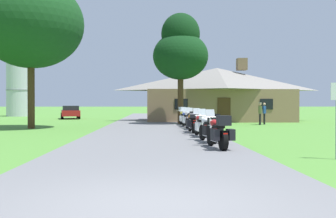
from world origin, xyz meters
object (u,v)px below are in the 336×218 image
(motorcycle_yellow_farthest_in_row, at_px, (184,117))
(metal_silo_distant, at_px, (20,87))
(motorcycle_blue_sixth_in_row, at_px, (187,119))
(parked_red_suv_far_left, at_px, (70,112))
(motorcycle_white_second_in_row, at_px, (209,128))
(motorcycle_orange_fourth_in_row, at_px, (192,122))
(bystander_olive_shirt_near_lodge, at_px, (260,112))
(motorcycle_black_fifth_in_row, at_px, (191,120))
(tree_left_near, at_px, (31,11))
(motorcycle_red_third_in_row, at_px, (201,125))
(tree_by_lodge_front, at_px, (181,50))
(bystander_blue_shirt_beside_signpost, at_px, (264,112))
(motorcycle_red_nearest_to_camera, at_px, (219,132))

(motorcycle_yellow_farthest_in_row, distance_m, metal_silo_distant, 30.70)
(motorcycle_blue_sixth_in_row, xyz_separation_m, metal_silo_distant, (-19.45, 25.94, 3.22))
(motorcycle_yellow_farthest_in_row, distance_m, parked_red_suv_far_left, 17.88)
(motorcycle_white_second_in_row, relative_size, metal_silo_distant, 0.27)
(motorcycle_orange_fourth_in_row, distance_m, bystander_olive_shirt_near_lodge, 10.45)
(motorcycle_black_fifth_in_row, distance_m, tree_left_near, 12.30)
(motorcycle_white_second_in_row, xyz_separation_m, motorcycle_black_fifth_in_row, (0.05, 7.76, 0.01))
(motorcycle_red_third_in_row, height_order, tree_by_lodge_front, tree_by_lodge_front)
(motorcycle_orange_fourth_in_row, bearing_deg, tree_by_lodge_front, 87.28)
(motorcycle_yellow_farthest_in_row, height_order, parked_red_suv_far_left, parked_red_suv_far_left)
(motorcycle_red_third_in_row, xyz_separation_m, bystander_olive_shirt_near_lodge, (5.83, 11.12, 0.34))
(motorcycle_white_second_in_row, distance_m, motorcycle_yellow_farthest_in_row, 12.62)
(motorcycle_orange_fourth_in_row, bearing_deg, bystander_blue_shirt_beside_signpost, 52.52)
(motorcycle_blue_sixth_in_row, height_order, tree_left_near, tree_left_near)
(motorcycle_white_second_in_row, bearing_deg, bystander_blue_shirt_beside_signpost, 56.90)
(motorcycle_blue_sixth_in_row, xyz_separation_m, motorcycle_yellow_farthest_in_row, (-0.01, 2.40, 0.00))
(bystander_blue_shirt_beside_signpost, bearing_deg, parked_red_suv_far_left, -105.38)
(motorcycle_red_third_in_row, height_order, tree_left_near, tree_left_near)
(bystander_blue_shirt_beside_signpost, distance_m, tree_left_near, 18.10)
(motorcycle_red_nearest_to_camera, xyz_separation_m, parked_red_suv_far_left, (-10.99, 28.89, 0.17))
(tree_by_lodge_front, bearing_deg, bystander_blue_shirt_beside_signpost, -1.53)
(motorcycle_red_third_in_row, bearing_deg, motorcycle_black_fifth_in_row, 83.15)
(tree_by_lodge_front, bearing_deg, tree_left_near, -154.95)
(motorcycle_red_nearest_to_camera, height_order, motorcycle_orange_fourth_in_row, same)
(motorcycle_orange_fourth_in_row, height_order, bystander_blue_shirt_beside_signpost, bystander_blue_shirt_beside_signpost)
(bystander_olive_shirt_near_lodge, bearing_deg, motorcycle_white_second_in_row, -2.37)
(motorcycle_yellow_farthest_in_row, height_order, bystander_blue_shirt_beside_signpost, bystander_blue_shirt_beside_signpost)
(parked_red_suv_far_left, bearing_deg, motorcycle_red_nearest_to_camera, -83.36)
(bystander_olive_shirt_near_lodge, bearing_deg, bystander_blue_shirt_beside_signpost, 162.76)
(motorcycle_white_second_in_row, distance_m, motorcycle_black_fifth_in_row, 7.76)
(motorcycle_yellow_farthest_in_row, bearing_deg, bystander_olive_shirt_near_lodge, 3.31)
(motorcycle_yellow_farthest_in_row, xyz_separation_m, tree_left_near, (-9.93, -2.66, 6.85))
(motorcycle_black_fifth_in_row, bearing_deg, motorcycle_red_third_in_row, -99.23)
(motorcycle_yellow_farthest_in_row, relative_size, parked_red_suv_far_left, 0.42)
(motorcycle_red_third_in_row, bearing_deg, bystander_blue_shirt_beside_signpost, 55.24)
(motorcycle_black_fifth_in_row, relative_size, bystander_blue_shirt_beside_signpost, 1.25)
(motorcycle_red_nearest_to_camera, bearing_deg, tree_left_near, 121.48)
(motorcycle_white_second_in_row, height_order, tree_by_lodge_front, tree_by_lodge_front)
(motorcycle_black_fifth_in_row, relative_size, parked_red_suv_far_left, 0.42)
(tree_by_lodge_front, bearing_deg, motorcycle_red_third_in_row, -89.56)
(motorcycle_red_third_in_row, bearing_deg, metal_silo_distant, 113.62)
(bystander_olive_shirt_near_lodge, bearing_deg, motorcycle_blue_sixth_in_row, -38.27)
(motorcycle_red_nearest_to_camera, relative_size, metal_silo_distant, 0.27)
(motorcycle_orange_fourth_in_row, xyz_separation_m, motorcycle_black_fifth_in_row, (0.18, 2.61, 0.01))
(motorcycle_yellow_farthest_in_row, bearing_deg, tree_left_near, -172.41)
(motorcycle_yellow_farthest_in_row, bearing_deg, motorcycle_white_second_in_row, -97.43)
(metal_silo_distant, bearing_deg, tree_by_lodge_front, -48.13)
(bystander_olive_shirt_near_lodge, height_order, metal_silo_distant, metal_silo_distant)
(motorcycle_white_second_in_row, bearing_deg, tree_by_lodge_front, 81.05)
(motorcycle_blue_sixth_in_row, bearing_deg, tree_left_near, 173.98)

